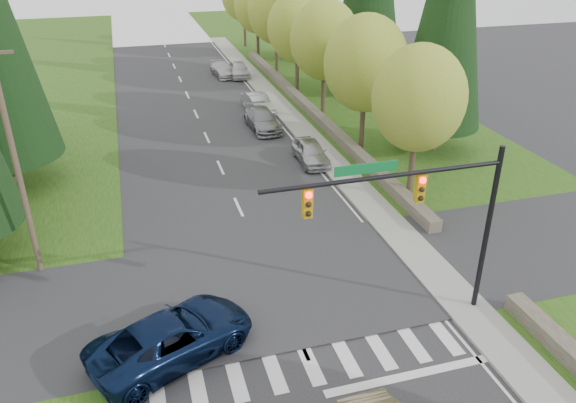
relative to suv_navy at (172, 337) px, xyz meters
name	(u,v)px	position (x,y,z in m)	size (l,w,h in m)	color
grass_east	(418,151)	(17.47, 15.00, -0.78)	(14.00, 110.00, 0.06)	#224512
cross_street	(275,286)	(4.47, 3.00, -0.81)	(120.00, 8.00, 0.10)	#28282B
sidewalk_east	(321,149)	(11.37, 17.00, -0.75)	(1.80, 80.00, 0.13)	gray
curb_east	(309,151)	(10.52, 17.00, -0.75)	(0.20, 80.00, 0.13)	gray
stone_wall_north	(308,108)	(13.07, 25.00, -0.46)	(0.70, 40.00, 0.70)	#4C4438
traffic_signal	(422,204)	(8.84, -0.50, 4.17)	(8.70, 0.37, 6.80)	black
utility_pole	(16,162)	(-5.03, 7.00, 4.33)	(1.60, 0.24, 10.00)	#473828
decid_tree_0	(419,99)	(13.67, 9.00, 4.79)	(4.80, 4.80, 8.37)	#38281C
decid_tree_1	(366,64)	(13.77, 16.00, 4.99)	(5.20, 5.20, 8.80)	#38281C
decid_tree_2	(325,40)	(13.57, 23.00, 5.12)	(5.00, 5.00, 8.82)	#38281C
decid_tree_3	(297,27)	(13.67, 30.00, 4.85)	(5.00, 5.00, 8.55)	#38281C
decid_tree_4	(276,10)	(13.77, 37.00, 5.25)	(5.40, 5.40, 9.18)	#38281C
decid_tree_5	(257,6)	(13.57, 44.00, 4.72)	(4.80, 4.80, 8.30)	#38281C
suv_navy	(172,337)	(0.00, 0.00, 0.00)	(2.70, 5.85, 1.62)	#0A1734
parked_car_a	(311,152)	(10.07, 15.24, -0.11)	(1.67, 4.15, 1.41)	#AAAAAF
parked_car_b	(262,120)	(8.67, 22.18, -0.11)	(1.97, 4.84, 1.40)	gray
parked_car_c	(258,103)	(9.30, 26.23, -0.11)	(1.48, 4.24, 1.40)	#ABABB0
parked_car_d	(239,69)	(10.07, 37.38, -0.08)	(1.73, 4.29, 1.46)	silver
parked_car_e	(223,70)	(8.67, 38.00, -0.18)	(1.76, 4.33, 1.26)	#B2B1B6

